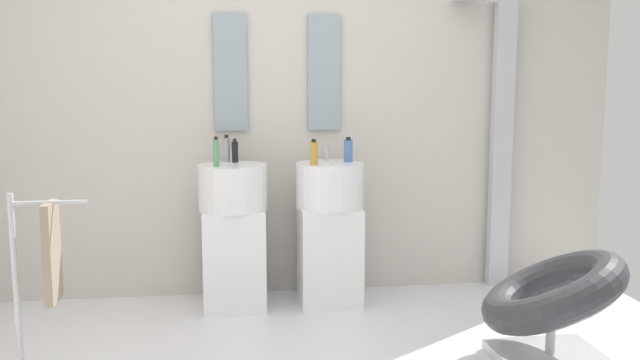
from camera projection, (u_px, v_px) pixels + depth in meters
name	position (u px, v px, depth m)	size (l,w,h in m)	color
rear_partition	(277.00, 108.00, 4.81)	(4.80, 0.10, 2.60)	beige
pedestal_sink_left	(234.00, 233.00, 4.54)	(0.45, 0.45, 1.05)	white
pedestal_sink_right	(330.00, 230.00, 4.63)	(0.45, 0.45, 1.05)	white
vanity_mirror_left	(230.00, 73.00, 4.66)	(0.22, 0.03, 0.78)	#8C9EA8
vanity_mirror_right	(324.00, 73.00, 4.75)	(0.22, 0.03, 0.78)	#8C9EA8
shower_column	(500.00, 138.00, 4.93)	(0.49, 0.24, 2.05)	#B7BABF
lounge_chair	(552.00, 301.00, 3.63)	(1.02, 1.02, 0.65)	#B7BABF
towel_rack	(46.00, 256.00, 3.43)	(0.37, 0.22, 0.95)	#B7BABF
soap_bottle_green	(216.00, 153.00, 4.37)	(0.04, 0.04, 0.19)	#59996B
soap_bottle_blue	(348.00, 151.00, 4.61)	(0.06, 0.06, 0.17)	#4C72B7
soap_bottle_black	(235.00, 152.00, 4.58)	(0.04, 0.04, 0.16)	black
soap_bottle_amber	(314.00, 153.00, 4.46)	(0.05, 0.05, 0.17)	#C68C38
soap_bottle_grey	(227.00, 149.00, 4.62)	(0.05, 0.05, 0.18)	#99999E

